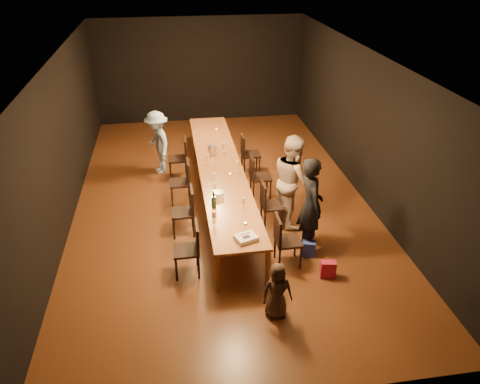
{
  "coord_description": "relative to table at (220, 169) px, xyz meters",
  "views": [
    {
      "loc": [
        -0.94,
        -8.65,
        4.91
      ],
      "look_at": [
        0.16,
        -1.58,
        1.0
      ],
      "focal_mm": 35.0,
      "sensor_mm": 36.0,
      "label": 1
    }
  ],
  "objects": [
    {
      "name": "chair_left_0",
      "position": [
        -0.85,
        -2.4,
        -0.24
      ],
      "size": [
        0.42,
        0.42,
        0.93
      ],
      "primitive_type": null,
      "rotation": [
        0.0,
        0.0,
        1.57
      ],
      "color": "black",
      "rests_on": "ground"
    },
    {
      "name": "child",
      "position": [
        0.39,
        -3.58,
        -0.25
      ],
      "size": [
        0.46,
        0.31,
        0.9
      ],
      "primitive_type": "imported",
      "rotation": [
        0.0,
        0.0,
        0.05
      ],
      "color": "#3A2820",
      "rests_on": "ground"
    },
    {
      "name": "chair_left_3",
      "position": [
        -0.85,
        1.2,
        -0.24
      ],
      "size": [
        0.42,
        0.42,
        0.93
      ],
      "primitive_type": null,
      "rotation": [
        0.0,
        0.0,
        1.57
      ],
      "color": "black",
      "rests_on": "ground"
    },
    {
      "name": "ground",
      "position": [
        0.0,
        0.0,
        -0.7
      ],
      "size": [
        10.0,
        10.0,
        0.0
      ],
      "primitive_type": "plane",
      "color": "#422610",
      "rests_on": "ground"
    },
    {
      "name": "table",
      "position": [
        0.0,
        0.0,
        0.0
      ],
      "size": [
        0.9,
        6.0,
        0.75
      ],
      "color": "#9A5B2C",
      "rests_on": "ground"
    },
    {
      "name": "plate_stack",
      "position": [
        -0.19,
        -1.25,
        0.1
      ],
      "size": [
        0.26,
        0.26,
        0.11
      ],
      "primitive_type": "cylinder",
      "rotation": [
        0.0,
        0.0,
        -0.34
      ],
      "color": "silver",
      "rests_on": "table"
    },
    {
      "name": "gift_bag_blue",
      "position": [
        1.27,
        -2.25,
        -0.56
      ],
      "size": [
        0.26,
        0.21,
        0.28
      ],
      "primitive_type": "cube",
      "rotation": [
        0.0,
        0.0,
        -0.3
      ],
      "color": "#263BA8",
      "rests_on": "ground"
    },
    {
      "name": "room_shell",
      "position": [
        0.0,
        0.0,
        1.38
      ],
      "size": [
        6.04,
        10.04,
        3.02
      ],
      "color": "black",
      "rests_on": "ground"
    },
    {
      "name": "tealight_far",
      "position": [
        0.15,
        2.11,
        0.06
      ],
      "size": [
        0.05,
        0.05,
        0.03
      ],
      "primitive_type": "cylinder",
      "color": "#B2B7B2",
      "rests_on": "table"
    },
    {
      "name": "ice_bucket",
      "position": [
        -0.1,
        0.68,
        0.15
      ],
      "size": [
        0.24,
        0.24,
        0.21
      ],
      "primitive_type": "cylinder",
      "rotation": [
        0.0,
        0.0,
        0.28
      ],
      "color": "silver",
      "rests_on": "table"
    },
    {
      "name": "wineglass_4",
      "position": [
        -0.23,
        0.23,
        0.15
      ],
      "size": [
        0.06,
        0.06,
        0.21
      ],
      "primitive_type": null,
      "color": "silver",
      "rests_on": "table"
    },
    {
      "name": "chair_left_2",
      "position": [
        -0.85,
        0.0,
        -0.24
      ],
      "size": [
        0.42,
        0.42,
        0.93
      ],
      "primitive_type": null,
      "rotation": [
        0.0,
        0.0,
        1.57
      ],
      "color": "black",
      "rests_on": "ground"
    },
    {
      "name": "woman_tan",
      "position": [
        1.25,
        -1.08,
        0.19
      ],
      "size": [
        0.77,
        0.94,
        1.79
      ],
      "primitive_type": "imported",
      "rotation": [
        0.0,
        0.0,
        1.68
      ],
      "color": "#C8AC96",
      "rests_on": "ground"
    },
    {
      "name": "chair_right_3",
      "position": [
        0.85,
        1.2,
        -0.24
      ],
      "size": [
        0.42,
        0.42,
        0.93
      ],
      "primitive_type": null,
      "rotation": [
        0.0,
        0.0,
        -1.57
      ],
      "color": "black",
      "rests_on": "ground"
    },
    {
      "name": "woman_birthday",
      "position": [
        1.32,
        -2.01,
        0.18
      ],
      "size": [
        0.46,
        0.66,
        1.76
      ],
      "primitive_type": "imported",
      "rotation": [
        0.0,
        0.0,
        1.63
      ],
      "color": "black",
      "rests_on": "ground"
    },
    {
      "name": "chair_right_2",
      "position": [
        0.85,
        0.0,
        -0.24
      ],
      "size": [
        0.42,
        0.42,
        0.93
      ],
      "primitive_type": null,
      "rotation": [
        0.0,
        0.0,
        -1.57
      ],
      "color": "black",
      "rests_on": "ground"
    },
    {
      "name": "chair_right_0",
      "position": [
        0.85,
        -2.4,
        -0.24
      ],
      "size": [
        0.42,
        0.42,
        0.93
      ],
      "primitive_type": null,
      "rotation": [
        0.0,
        0.0,
        -1.57
      ],
      "color": "black",
      "rests_on": "ground"
    },
    {
      "name": "chair_left_1",
      "position": [
        -0.85,
        -1.2,
        -0.24
      ],
      "size": [
        0.42,
        0.42,
        0.93
      ],
      "primitive_type": null,
      "rotation": [
        0.0,
        0.0,
        1.57
      ],
      "color": "black",
      "rests_on": "ground"
    },
    {
      "name": "gift_bag_red",
      "position": [
        1.42,
        -2.86,
        -0.55
      ],
      "size": [
        0.27,
        0.18,
        0.3
      ],
      "primitive_type": "cube",
      "rotation": [
        0.0,
        0.0,
        -0.17
      ],
      "color": "#BA1B41",
      "rests_on": "ground"
    },
    {
      "name": "wineglass_3",
      "position": [
        0.32,
        -0.22,
        0.15
      ],
      "size": [
        0.06,
        0.06,
        0.21
      ],
      "primitive_type": null,
      "color": "beige",
      "rests_on": "table"
    },
    {
      "name": "wineglass_2",
      "position": [
        -0.2,
        -0.68,
        0.15
      ],
      "size": [
        0.06,
        0.06,
        0.21
      ],
      "primitive_type": null,
      "color": "silver",
      "rests_on": "table"
    },
    {
      "name": "tealight_near",
      "position": [
        0.15,
        -2.24,
        0.06
      ],
      "size": [
        0.05,
        0.05,
        0.03
      ],
      "primitive_type": "cylinder",
      "color": "#B2B7B2",
      "rests_on": "table"
    },
    {
      "name": "wineglass_5",
      "position": [
        0.17,
        0.75,
        0.15
      ],
      "size": [
        0.06,
        0.06,
        0.21
      ],
      "primitive_type": null,
      "color": "silver",
      "rests_on": "table"
    },
    {
      "name": "tealight_mid",
      "position": [
        0.15,
        -0.39,
        0.06
      ],
      "size": [
        0.05,
        0.05,
        0.03
      ],
      "primitive_type": "cylinder",
      "color": "#B2B7B2",
      "rests_on": "table"
    },
    {
      "name": "birthday_cake",
      "position": [
        0.09,
        -2.68,
        0.09
      ],
      "size": [
        0.39,
        0.35,
        0.08
      ],
      "rotation": [
        0.0,
        0.0,
        0.34
      ],
      "color": "white",
      "rests_on": "table"
    },
    {
      "name": "wineglass_0",
      "position": [
        -0.35,
        -2.09,
        0.15
      ],
      "size": [
        0.06,
        0.06,
        0.21
      ],
      "primitive_type": null,
      "color": "beige",
      "rests_on": "table"
    },
    {
      "name": "wineglass_1",
      "position": [
        0.2,
        -1.71,
        0.15
      ],
      "size": [
        0.06,
        0.06,
        0.21
      ],
      "primitive_type": null,
      "color": "beige",
      "rests_on": "table"
    },
    {
      "name": "champagne_bottle",
      "position": [
        -0.31,
        -1.62,
        0.22
      ],
      "size": [
        0.1,
        0.1,
        0.34
      ],
      "primitive_type": null,
      "rotation": [
        0.0,
        0.0,
        0.38
      ],
      "color": "black",
      "rests_on": "table"
    },
    {
      "name": "man_blue",
      "position": [
        -1.28,
        1.54,
        0.04
      ],
      "size": [
        0.84,
        1.09,
        1.48
      ],
      "primitive_type": "imported",
      "rotation": [
        0.0,
        0.0,
        -1.22
      ],
      "color": "#9CC2F2",
      "rests_on": "ground"
    },
    {
      "name": "chair_right_1",
      "position": [
        0.85,
        -1.2,
        -0.24
      ],
      "size": [
        0.42,
        0.42,
        0.93
      ],
      "primitive_type": null,
      "rotation": [
        0.0,
        0.0,
        -1.57
      ],
      "color": "black",
      "rests_on": "ground"
    }
  ]
}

